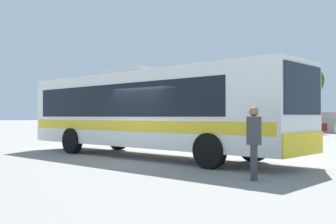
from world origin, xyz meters
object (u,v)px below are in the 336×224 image
(coach_bus_white_yellow, at_px, (147,109))
(attendant_by_bus_door, at_px, (254,139))
(roadside_tree_left, at_px, (301,81))
(parked_car_second_maroon, at_px, (299,125))
(parked_car_leftmost_maroon, at_px, (238,124))

(coach_bus_white_yellow, distance_m, attendant_by_bus_door, 6.33)
(coach_bus_white_yellow, distance_m, roadside_tree_left, 30.97)
(coach_bus_white_yellow, bearing_deg, attendant_by_bus_door, -16.66)
(coach_bus_white_yellow, height_order, roadside_tree_left, roadside_tree_left)
(parked_car_second_maroon, xyz_separation_m, roadside_tree_left, (-3.90, 7.77, 4.46))
(parked_car_leftmost_maroon, distance_m, roadside_tree_left, 9.90)
(attendant_by_bus_door, bearing_deg, parked_car_second_maroon, 116.23)
(attendant_by_bus_door, height_order, roadside_tree_left, roadside_tree_left)
(roadside_tree_left, bearing_deg, attendant_by_bus_door, -63.67)
(attendant_by_bus_door, height_order, parked_car_leftmost_maroon, attendant_by_bus_door)
(coach_bus_white_yellow, distance_m, parked_car_leftmost_maroon, 23.55)
(attendant_by_bus_door, xyz_separation_m, roadside_tree_left, (-15.40, 31.11, 4.26))
(parked_car_leftmost_maroon, bearing_deg, coach_bus_white_yellow, -61.54)
(attendant_by_bus_door, distance_m, parked_car_leftmost_maroon, 28.32)
(coach_bus_white_yellow, xyz_separation_m, roadside_tree_left, (-9.38, 29.31, 3.45))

